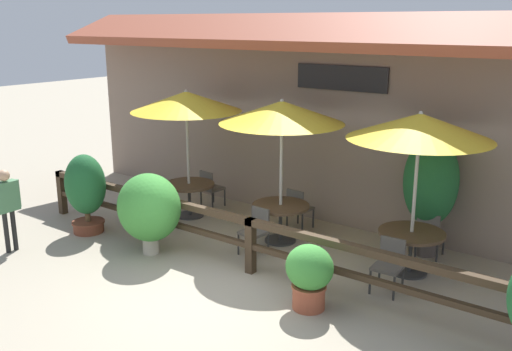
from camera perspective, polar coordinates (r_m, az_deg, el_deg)
The scene contains 20 objects.
ground_plane at distance 8.93m, azimuth -4.68°, elevation -11.90°, with size 60.00×60.00×0.00m, color #9E937F.
building_facade at distance 11.51m, azimuth 8.66°, elevation 5.53°, with size 14.28×1.49×4.23m.
patio_railing at distance 9.39m, azimuth -0.55°, elevation -5.81°, with size 10.40×0.14×0.95m.
patio_umbrella_near at distance 11.82m, azimuth -6.99°, elevation 7.36°, with size 2.29×2.29×2.72m.
dining_table_near at distance 12.22m, azimuth -6.71°, elevation -1.43°, with size 1.09×1.09×0.73m.
chair_near_streetside at distance 11.75m, azimuth -9.29°, elevation -2.83°, with size 0.49×0.49×0.84m.
chair_near_wallside at distance 12.83m, azimuth -4.57°, elevation -1.13°, with size 0.47×0.47×0.84m.
patio_umbrella_middle at distance 10.32m, azimuth 2.59°, elevation 6.32°, with size 2.29×2.29×2.72m.
dining_table_middle at distance 10.77m, azimuth 2.47°, elevation -3.64°, with size 1.09×1.09×0.73m.
chair_middle_streetside at distance 10.24m, azimuth -0.02°, elevation -5.37°, with size 0.46×0.46×0.84m.
chair_middle_wallside at distance 11.45m, azimuth 4.27°, elevation -3.15°, with size 0.44×0.44×0.84m.
patio_umbrella_far at distance 9.26m, azimuth 16.07°, elevation 4.73°, with size 2.29×2.29×2.72m.
dining_table_far at distance 9.76m, azimuth 15.26°, elevation -6.22°, with size 1.09×1.09×0.73m.
chair_far_streetside at distance 9.09m, azimuth 13.16°, elevation -8.51°, with size 0.44×0.44×0.84m.
chair_far_wallside at distance 10.53m, azimuth 16.97°, elevation -5.46°, with size 0.44×0.44×0.84m.
potted_plant_small_flowering at distance 10.29m, azimuth -10.64°, elevation -3.23°, with size 1.18×1.07×1.48m.
potted_plant_entrance_palm at distance 11.63m, azimuth -16.67°, elevation -1.32°, with size 0.84×0.75×1.58m.
potted_plant_broad_leaf at distance 8.36m, azimuth 5.35°, elevation -9.77°, with size 0.71×0.64×0.98m.
potted_plant_tall_tropical at distance 10.40m, azimuth 17.06°, elevation -0.83°, with size 0.96×0.86×2.17m.
pedestrian at distance 11.10m, azimuth -23.68°, elevation -2.22°, with size 0.21×0.54×1.53m.
Camera 1 is at (5.29, -5.95, 4.05)m, focal length 40.00 mm.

